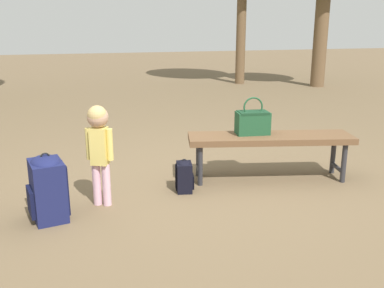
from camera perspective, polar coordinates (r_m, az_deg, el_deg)
The scene contains 6 objects.
ground_plane at distance 4.24m, azimuth 1.91°, elevation -5.26°, with size 40.00×40.00×0.00m, color brown.
park_bench at distance 4.34m, azimuth 10.20°, elevation 0.42°, with size 1.65×0.75×0.45m.
handbag at distance 4.31m, azimuth 7.93°, elevation 2.93°, with size 0.34×0.22×0.37m.
child_standing at distance 3.67m, azimuth -12.07°, elevation 0.51°, with size 0.22×0.18×0.86m.
backpack_large at distance 3.60m, azimuth -18.38°, elevation -5.28°, with size 0.33×0.36×0.55m.
backpack_small at distance 4.02m, azimuth -1.01°, elevation -4.09°, with size 0.19×0.21×0.31m.
Camera 1 is at (1.26, 3.76, 1.50)m, focal length 40.78 mm.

